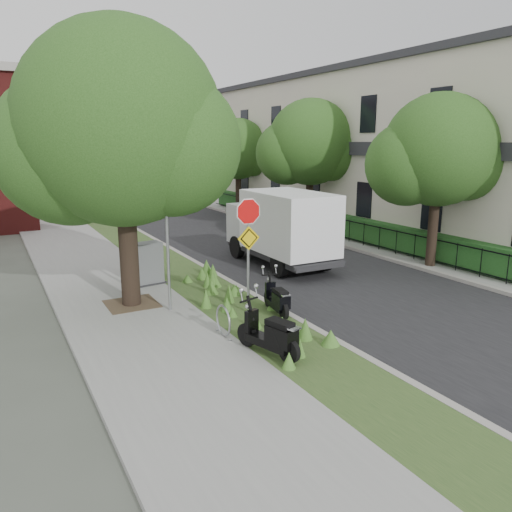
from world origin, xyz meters
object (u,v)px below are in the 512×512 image
Objects in this scene: scooter_near at (274,338)px; utility_cabinet at (147,264)px; sign_assembly at (248,232)px; box_truck at (282,225)px; scooter_far at (278,302)px.

utility_cabinet is at bearing 96.07° from scooter_near.
scooter_near is (-0.85, -2.78, -1.79)m from sign_assembly.
utility_cabinet is at bearing -175.73° from box_truck.
box_truck is at bearing 57.89° from scooter_far.
box_truck reaches higher than scooter_near.
box_truck reaches higher than utility_cabinet.
scooter_near is 6.88m from utility_cabinet.
sign_assembly is at bearing -68.80° from utility_cabinet.
scooter_near is 1.31× the size of utility_cabinet.
scooter_near is at bearing -106.90° from sign_assembly.
scooter_near is 8.62m from box_truck.
utility_cabinet is (-5.31, -0.40, -0.81)m from box_truck.
utility_cabinet is (-2.18, 4.59, 0.29)m from scooter_far.
scooter_near is at bearing -122.39° from box_truck.
sign_assembly is at bearing 73.10° from scooter_near.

